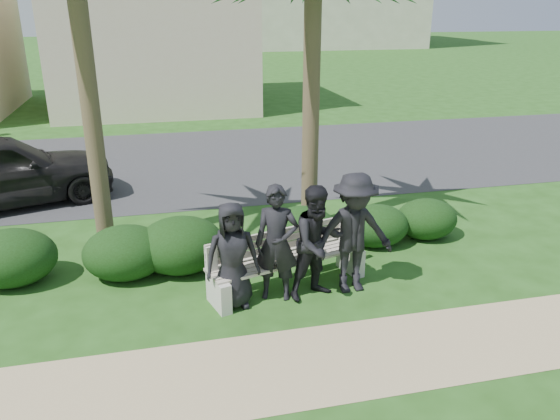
# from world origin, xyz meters

# --- Properties ---
(ground) EXTENTS (160.00, 160.00, 0.00)m
(ground) POSITION_xyz_m (0.00, 0.00, 0.00)
(ground) COLOR #214915
(ground) RESTS_ON ground
(footpath) EXTENTS (30.00, 1.60, 0.01)m
(footpath) POSITION_xyz_m (0.00, -1.80, 0.00)
(footpath) COLOR tan
(footpath) RESTS_ON ground
(asphalt_street) EXTENTS (160.00, 8.00, 0.01)m
(asphalt_street) POSITION_xyz_m (0.00, 8.00, 0.00)
(asphalt_street) COLOR #2D2D30
(asphalt_street) RESTS_ON ground
(stucco_bldg_right) EXTENTS (8.40, 8.40, 7.30)m
(stucco_bldg_right) POSITION_xyz_m (-1.00, 18.00, 3.66)
(stucco_bldg_right) COLOR beige
(stucco_bldg_right) RESTS_ON ground
(park_bench) EXTENTS (2.70, 1.26, 0.89)m
(park_bench) POSITION_xyz_m (0.58, 0.21, 0.40)
(park_bench) COLOR #AB9E8F
(park_bench) RESTS_ON ground
(man_a) EXTENTS (0.81, 0.55, 1.62)m
(man_a) POSITION_xyz_m (-0.34, -0.14, 0.81)
(man_a) COLOR black
(man_a) RESTS_ON ground
(man_b) EXTENTS (0.76, 0.62, 1.79)m
(man_b) POSITION_xyz_m (0.34, -0.06, 0.90)
(man_b) COLOR black
(man_b) RESTS_ON ground
(man_c) EXTENTS (1.02, 0.90, 1.78)m
(man_c) POSITION_xyz_m (0.94, -0.16, 0.89)
(man_c) COLOR black
(man_c) RESTS_ON ground
(man_d) EXTENTS (1.24, 0.72, 1.91)m
(man_d) POSITION_xyz_m (1.53, -0.10, 0.96)
(man_d) COLOR black
(man_d) RESTS_ON ground
(hedge_a) EXTENTS (1.42, 1.17, 0.92)m
(hedge_a) POSITION_xyz_m (-3.68, 1.37, 0.46)
(hedge_a) COLOR black
(hedge_a) RESTS_ON ground
(hedge_b) EXTENTS (1.37, 1.13, 0.90)m
(hedge_b) POSITION_xyz_m (-1.91, 1.19, 0.45)
(hedge_b) COLOR black
(hedge_b) RESTS_ON ground
(hedge_c) EXTENTS (1.47, 1.22, 0.96)m
(hedge_c) POSITION_xyz_m (-1.02, 1.21, 0.48)
(hedge_c) COLOR black
(hedge_c) RESTS_ON ground
(hedge_d) EXTENTS (1.29, 1.07, 0.84)m
(hedge_d) POSITION_xyz_m (1.17, 1.53, 0.42)
(hedge_d) COLOR black
(hedge_d) RESTS_ON ground
(hedge_e) EXTENTS (1.20, 0.99, 0.78)m
(hedge_e) POSITION_xyz_m (2.59, 1.45, 0.39)
(hedge_e) COLOR black
(hedge_e) RESTS_ON ground
(hedge_f) EXTENTS (1.19, 0.99, 0.78)m
(hedge_f) POSITION_xyz_m (3.66, 1.56, 0.39)
(hedge_f) COLOR black
(hedge_f) RESTS_ON ground
(car_a) EXTENTS (5.10, 3.28, 1.62)m
(car_a) POSITION_xyz_m (-4.66, 5.31, 0.81)
(car_a) COLOR black
(car_a) RESTS_ON ground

